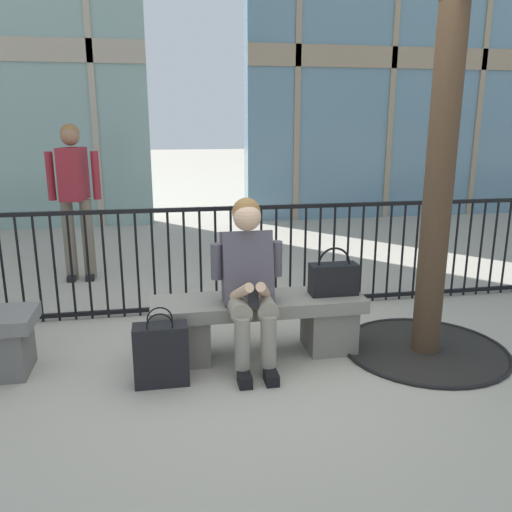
{
  "coord_description": "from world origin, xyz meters",
  "views": [
    {
      "loc": [
        -0.68,
        -3.64,
        1.74
      ],
      "look_at": [
        0.0,
        0.1,
        0.75
      ],
      "focal_mm": 36.62,
      "sensor_mm": 36.0,
      "label": 1
    }
  ],
  "objects": [
    {
      "name": "seated_person_with_phone",
      "position": [
        -0.09,
        -0.13,
        0.65
      ],
      "size": [
        0.52,
        0.66,
        1.21
      ],
      "color": "gray",
      "rests_on": "ground"
    },
    {
      "name": "ground_plane",
      "position": [
        0.0,
        0.0,
        0.0
      ],
      "size": [
        60.0,
        60.0,
        0.0
      ],
      "primitive_type": "plane",
      "color": "#A8A091"
    },
    {
      "name": "handbag_on_bench",
      "position": [
        0.58,
        -0.01,
        0.58
      ],
      "size": [
        0.36,
        0.16,
        0.37
      ],
      "color": "black",
      "rests_on": "stone_bench"
    },
    {
      "name": "stone_bench",
      "position": [
        0.0,
        0.0,
        0.27
      ],
      "size": [
        1.6,
        0.44,
        0.45
      ],
      "color": "gray",
      "rests_on": "ground"
    },
    {
      "name": "shopping_bag",
      "position": [
        -0.73,
        -0.35,
        0.22
      ],
      "size": [
        0.36,
        0.17,
        0.53
      ],
      "color": "black",
      "rests_on": "ground"
    },
    {
      "name": "plaza_railing",
      "position": [
        -0.0,
        0.99,
        0.5
      ],
      "size": [
        8.09,
        0.04,
        0.99
      ],
      "color": "black",
      "rests_on": "ground"
    },
    {
      "name": "bystander_at_railing",
      "position": [
        -1.61,
        2.3,
        1.0
      ],
      "size": [
        0.55,
        0.42,
        1.71
      ],
      "color": "#6B6051",
      "rests_on": "ground"
    }
  ]
}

